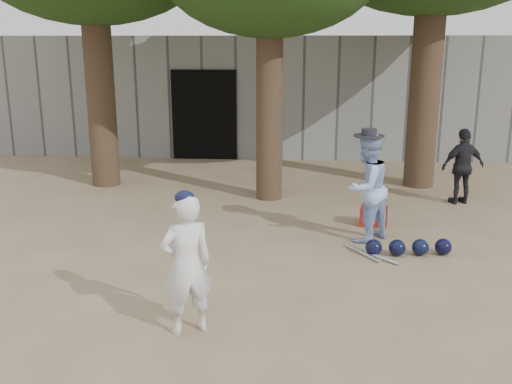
# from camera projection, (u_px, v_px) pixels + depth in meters

# --- Properties ---
(ground) EXTENTS (70.00, 70.00, 0.00)m
(ground) POSITION_uv_depth(u_px,v_px,m) (199.00, 290.00, 6.75)
(ground) COLOR #937C5E
(ground) RESTS_ON ground
(boy_player) EXTENTS (0.62, 0.55, 1.44)m
(boy_player) POSITION_uv_depth(u_px,v_px,m) (187.00, 265.00, 5.60)
(boy_player) COLOR silver
(boy_player) RESTS_ON ground
(spectator_blue) EXTENTS (0.97, 0.97, 1.59)m
(spectator_blue) POSITION_uv_depth(u_px,v_px,m) (366.00, 188.00, 8.26)
(spectator_blue) COLOR #96B3E8
(spectator_blue) RESTS_ON ground
(spectator_dark) EXTENTS (0.86, 0.54, 1.37)m
(spectator_dark) POSITION_uv_depth(u_px,v_px,m) (463.00, 166.00, 10.22)
(spectator_dark) COLOR black
(spectator_dark) RESTS_ON ground
(red_bag) EXTENTS (0.47, 0.39, 0.30)m
(red_bag) POSITION_uv_depth(u_px,v_px,m) (374.00, 216.00, 9.10)
(red_bag) COLOR maroon
(red_bag) RESTS_ON ground
(back_building) EXTENTS (16.00, 5.24, 3.00)m
(back_building) POSITION_uv_depth(u_px,v_px,m) (260.00, 91.00, 16.33)
(back_building) COLOR gray
(back_building) RESTS_ON ground
(helmet_row) EXTENTS (1.19, 0.33, 0.23)m
(helmet_row) POSITION_uv_depth(u_px,v_px,m) (409.00, 247.00, 7.82)
(helmet_row) COLOR black
(helmet_row) RESTS_ON ground
(bat_pile) EXTENTS (0.68, 0.71, 0.06)m
(bat_pile) POSITION_uv_depth(u_px,v_px,m) (370.00, 255.00, 7.79)
(bat_pile) COLOR silver
(bat_pile) RESTS_ON ground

